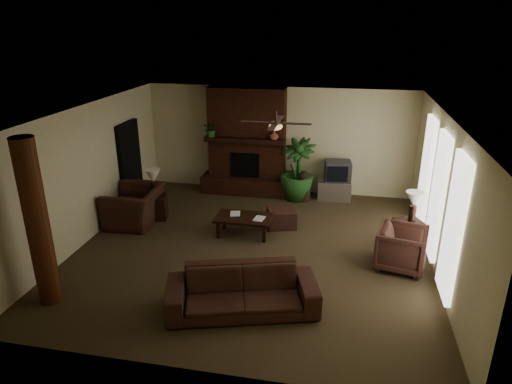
% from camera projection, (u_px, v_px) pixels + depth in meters
% --- Properties ---
extents(room_shell, '(7.00, 7.00, 7.00)m').
position_uv_depth(room_shell, '(252.00, 185.00, 8.75)').
color(room_shell, '#4B3B25').
rests_on(room_shell, ground).
extents(fireplace, '(2.40, 0.70, 2.80)m').
position_uv_depth(fireplace, '(247.00, 150.00, 11.93)').
color(fireplace, '#492113').
rests_on(fireplace, ground).
extents(windows, '(0.08, 3.65, 2.35)m').
position_uv_depth(windows, '(437.00, 196.00, 8.33)').
color(windows, white).
rests_on(windows, ground).
extents(log_column, '(0.36, 0.36, 2.80)m').
position_uv_depth(log_column, '(37.00, 224.00, 7.08)').
color(log_column, '#5A2C16').
rests_on(log_column, ground).
extents(doorway, '(0.10, 1.00, 2.10)m').
position_uv_depth(doorway, '(130.00, 164.00, 11.14)').
color(doorway, black).
rests_on(doorway, ground).
extents(ceiling_fan, '(1.35, 1.35, 0.37)m').
position_uv_depth(ceiling_fan, '(276.00, 125.00, 8.54)').
color(ceiling_fan, '#302015').
rests_on(ceiling_fan, ceiling).
extents(sofa, '(2.49, 1.34, 0.94)m').
position_uv_depth(sofa, '(242.00, 284.00, 7.16)').
color(sofa, '#40251B').
rests_on(sofa, ground).
extents(armchair_left, '(0.89, 1.32, 1.12)m').
position_uv_depth(armchair_left, '(134.00, 200.00, 10.24)').
color(armchair_left, '#40251B').
rests_on(armchair_left, ground).
extents(armchair_right, '(0.97, 1.01, 0.89)m').
position_uv_depth(armchair_right, '(402.00, 246.00, 8.41)').
color(armchair_right, '#40251B').
rests_on(armchair_right, ground).
extents(coffee_table, '(1.20, 0.70, 0.43)m').
position_uv_depth(coffee_table, '(243.00, 219.00, 9.73)').
color(coffee_table, black).
rests_on(coffee_table, ground).
extents(ottoman, '(0.75, 0.75, 0.40)m').
position_uv_depth(ottoman, '(282.00, 218.00, 10.22)').
color(ottoman, '#40251B').
rests_on(ottoman, ground).
extents(tv_stand, '(0.86, 0.53, 0.50)m').
position_uv_depth(tv_stand, '(334.00, 189.00, 11.77)').
color(tv_stand, silver).
rests_on(tv_stand, ground).
extents(tv, '(0.71, 0.60, 0.52)m').
position_uv_depth(tv, '(338.00, 171.00, 11.57)').
color(tv, '#343537').
rests_on(tv, tv_stand).
extents(floor_vase, '(0.34, 0.34, 0.77)m').
position_uv_depth(floor_vase, '(304.00, 184.00, 11.59)').
color(floor_vase, '#32241C').
rests_on(floor_vase, ground).
extents(floor_plant, '(1.37, 1.79, 0.89)m').
position_uv_depth(floor_plant, '(297.00, 183.00, 11.69)').
color(floor_plant, '#295A24').
rests_on(floor_plant, ground).
extents(side_table_left, '(0.61, 0.61, 0.55)m').
position_uv_depth(side_table_left, '(156.00, 207.00, 10.61)').
color(side_table_left, black).
rests_on(side_table_left, ground).
extents(lamp_left, '(0.45, 0.45, 0.65)m').
position_uv_depth(lamp_left, '(153.00, 178.00, 10.35)').
color(lamp_left, '#302015').
rests_on(lamp_left, side_table_left).
extents(side_table_right, '(0.65, 0.65, 0.55)m').
position_uv_depth(side_table_right, '(408.00, 233.00, 9.31)').
color(side_table_right, black).
rests_on(side_table_right, ground).
extents(lamp_right, '(0.38, 0.38, 0.65)m').
position_uv_depth(lamp_right, '(414.00, 201.00, 9.01)').
color(lamp_right, '#302015').
rests_on(lamp_right, side_table_right).
extents(mantel_plant, '(0.39, 0.43, 0.33)m').
position_uv_depth(mantel_plant, '(211.00, 130.00, 11.61)').
color(mantel_plant, '#295A24').
rests_on(mantel_plant, fireplace).
extents(mantel_vase, '(0.28, 0.28, 0.22)m').
position_uv_depth(mantel_vase, '(274.00, 135.00, 11.33)').
color(mantel_vase, '#95503B').
rests_on(mantel_vase, fireplace).
extents(book_a, '(0.22, 0.07, 0.29)m').
position_uv_depth(book_a, '(230.00, 208.00, 9.77)').
color(book_a, '#999999').
rests_on(book_a, coffee_table).
extents(book_b, '(0.21, 0.05, 0.29)m').
position_uv_depth(book_b, '(254.00, 212.00, 9.56)').
color(book_b, '#999999').
rests_on(book_b, coffee_table).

